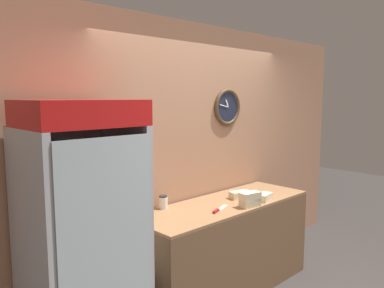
# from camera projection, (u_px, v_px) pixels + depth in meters

# --- Properties ---
(wall_back) EXTENTS (5.20, 0.10, 2.70)m
(wall_back) POSITION_uv_depth(u_px,v_px,m) (198.00, 155.00, 3.94)
(wall_back) COLOR #AD7A5B
(wall_back) RESTS_ON ground_plane
(prep_counter) EXTENTS (1.98, 0.67, 0.92)m
(prep_counter) POSITION_uv_depth(u_px,v_px,m) (224.00, 247.00, 3.78)
(prep_counter) COLOR brown
(prep_counter) RESTS_ON ground_plane
(beverage_cooler) EXTENTS (0.77, 0.67, 1.95)m
(beverage_cooler) POSITION_uv_depth(u_px,v_px,m) (80.00, 223.00, 2.69)
(beverage_cooler) COLOR #B2B7BC
(beverage_cooler) RESTS_ON ground_plane
(sandwich_stack_bottom) EXTENTS (0.22, 0.13, 0.07)m
(sandwich_stack_bottom) POSITION_uv_depth(u_px,v_px,m) (250.00, 203.00, 3.58)
(sandwich_stack_bottom) COLOR beige
(sandwich_stack_bottom) RESTS_ON prep_counter
(sandwich_stack_middle) EXTENTS (0.22, 0.14, 0.07)m
(sandwich_stack_middle) POSITION_uv_depth(u_px,v_px,m) (250.00, 196.00, 3.57)
(sandwich_stack_middle) COLOR beige
(sandwich_stack_middle) RESTS_ON sandwich_stack_bottom
(sandwich_flat_left) EXTENTS (0.24, 0.18, 0.07)m
(sandwich_flat_left) POSITION_uv_depth(u_px,v_px,m) (240.00, 195.00, 3.88)
(sandwich_flat_left) COLOR beige
(sandwich_flat_left) RESTS_ON prep_counter
(sandwich_flat_right) EXTENTS (0.21, 0.14, 0.07)m
(sandwich_flat_right) POSITION_uv_depth(u_px,v_px,m) (265.00, 197.00, 3.79)
(sandwich_flat_right) COLOR beige
(sandwich_flat_right) RESTS_ON prep_counter
(chefs_knife) EXTENTS (0.30, 0.14, 0.02)m
(chefs_knife) POSITION_uv_depth(u_px,v_px,m) (218.00, 210.00, 3.46)
(chefs_knife) COLOR silver
(chefs_knife) RESTS_ON prep_counter
(condiment_jar) EXTENTS (0.08, 0.08, 0.13)m
(condiment_jar) POSITION_uv_depth(u_px,v_px,m) (163.00, 202.00, 3.51)
(condiment_jar) COLOR silver
(condiment_jar) RESTS_ON prep_counter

